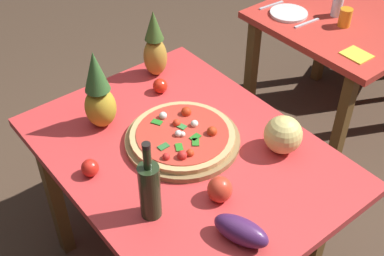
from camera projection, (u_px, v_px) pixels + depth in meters
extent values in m
cube|color=brown|center=(56.00, 202.00, 2.34)|extent=(0.06, 0.06, 0.71)
cube|color=brown|center=(199.00, 127.00, 2.75)|extent=(0.06, 0.06, 0.71)
cube|color=brown|center=(321.00, 225.00, 2.24)|extent=(0.06, 0.06, 0.71)
cube|color=red|center=(185.00, 154.00, 2.05)|extent=(1.28, 0.97, 0.04)
cube|color=brown|center=(251.00, 72.00, 3.16)|extent=(0.06, 0.06, 0.71)
cube|color=brown|center=(340.00, 128.00, 2.74)|extent=(0.06, 0.06, 0.71)
cube|color=brown|center=(324.00, 36.00, 3.50)|extent=(0.06, 0.06, 0.71)
cube|color=red|center=(343.00, 23.00, 2.88)|extent=(0.91, 0.81, 0.04)
cube|color=olive|center=(368.00, 40.00, 3.75)|extent=(0.04, 0.04, 0.41)
cube|color=olive|center=(356.00, 60.00, 3.54)|extent=(0.04, 0.04, 0.41)
cylinder|color=olive|center=(183.00, 140.00, 2.06)|extent=(0.48, 0.48, 0.02)
cylinder|color=tan|center=(182.00, 136.00, 2.05)|extent=(0.43, 0.43, 0.02)
cylinder|color=red|center=(182.00, 133.00, 2.04)|extent=(0.38, 0.38, 0.00)
sphere|color=red|center=(190.00, 153.00, 1.93)|extent=(0.03, 0.03, 0.03)
sphere|color=red|center=(186.00, 112.00, 2.12)|extent=(0.04, 0.04, 0.04)
sphere|color=red|center=(166.00, 157.00, 1.92)|extent=(0.03, 0.03, 0.03)
sphere|color=red|center=(182.00, 155.00, 1.92)|extent=(0.04, 0.04, 0.04)
sphere|color=red|center=(212.00, 131.00, 2.03)|extent=(0.04, 0.04, 0.04)
sphere|color=red|center=(177.00, 123.00, 2.07)|extent=(0.03, 0.03, 0.03)
cube|color=#34803A|center=(181.00, 126.00, 2.06)|extent=(0.05, 0.04, 0.00)
cube|color=#2A8021|center=(179.00, 147.00, 1.97)|extent=(0.05, 0.05, 0.00)
cube|color=#2E7134|center=(164.00, 146.00, 1.97)|extent=(0.03, 0.04, 0.00)
cube|color=#277A23|center=(157.00, 122.00, 2.08)|extent=(0.05, 0.05, 0.00)
cube|color=#267923|center=(195.00, 137.00, 2.01)|extent=(0.03, 0.05, 0.00)
cube|color=#2C7A22|center=(196.00, 142.00, 1.99)|extent=(0.05, 0.05, 0.00)
sphere|color=silver|center=(163.00, 116.00, 2.11)|extent=(0.03, 0.03, 0.03)
sphere|color=silver|center=(178.00, 134.00, 2.02)|extent=(0.03, 0.03, 0.03)
sphere|color=#F9E1D1|center=(182.00, 134.00, 2.02)|extent=(0.02, 0.02, 0.02)
sphere|color=white|center=(194.00, 124.00, 2.07)|extent=(0.03, 0.03, 0.03)
cylinder|color=black|center=(150.00, 191.00, 1.71)|extent=(0.08, 0.08, 0.23)
cylinder|color=black|center=(147.00, 158.00, 1.60)|extent=(0.03, 0.03, 0.09)
cylinder|color=black|center=(146.00, 146.00, 1.57)|extent=(0.03, 0.03, 0.02)
ellipsoid|color=#AC832E|center=(155.00, 57.00, 2.39)|extent=(0.11, 0.11, 0.19)
cone|color=#3C6025|center=(154.00, 25.00, 2.28)|extent=(0.09, 0.09, 0.14)
ellipsoid|color=gold|center=(101.00, 107.00, 2.10)|extent=(0.13, 0.13, 0.19)
cone|color=#32612A|center=(95.00, 71.00, 1.98)|extent=(0.11, 0.11, 0.18)
sphere|color=#DDCA72|center=(283.00, 135.00, 1.99)|extent=(0.16, 0.16, 0.16)
ellipsoid|color=red|center=(220.00, 189.00, 1.81)|extent=(0.09, 0.09, 0.10)
ellipsoid|color=#4A2254|center=(241.00, 231.00, 1.67)|extent=(0.22, 0.15, 0.09)
sphere|color=red|center=(90.00, 168.00, 1.91)|extent=(0.07, 0.07, 0.07)
sphere|color=red|center=(160.00, 86.00, 2.31)|extent=(0.07, 0.07, 0.07)
cylinder|color=orange|center=(345.00, 17.00, 2.78)|extent=(0.07, 0.07, 0.10)
cylinder|color=silver|center=(337.00, 6.00, 2.87)|extent=(0.06, 0.06, 0.12)
cylinder|color=white|center=(289.00, 13.00, 2.91)|extent=(0.22, 0.22, 0.02)
cube|color=silver|center=(271.00, 5.00, 3.00)|extent=(0.03, 0.18, 0.01)
cube|color=silver|center=(307.00, 23.00, 2.83)|extent=(0.03, 0.18, 0.01)
cube|color=yellow|center=(357.00, 55.00, 2.58)|extent=(0.14, 0.12, 0.01)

